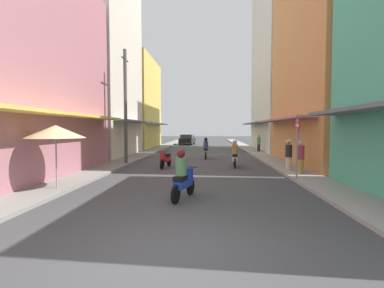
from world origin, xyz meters
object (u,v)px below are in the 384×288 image
Objects in this scene: motorbike_silver at (206,149)px; pedestrian_crossing at (289,153)px; motorbike_red at (165,159)px; vendor_umbrella at (56,132)px; motorbike_white at (235,155)px; pedestrian_far at (301,158)px; pedestrian_midway at (259,142)px; utility_pole at (125,106)px; parked_car at (187,140)px; street_sign_no_entry at (297,141)px; motorbike_blue at (183,177)px.

pedestrian_crossing reaches higher than motorbike_silver.
vendor_umbrella reaches higher than motorbike_red.
motorbike_white is 1.06× the size of pedestrian_crossing.
pedestrian_far reaches higher than motorbike_white.
utility_pole is at bearing -134.71° from pedestrian_midway.
pedestrian_far is (6.82, -2.10, 0.32)m from motorbike_red.
parked_car is at bearing 106.23° from pedestrian_crossing.
parked_car is at bearing 91.47° from motorbike_red.
parked_car is 2.57× the size of pedestrian_far.
motorbike_silver is 12.61m from vendor_umbrella.
parked_car is 1.60× the size of street_sign_no_entry.
street_sign_no_entry is (9.03, 2.54, -0.39)m from vendor_umbrella.
motorbike_silver is at bearing 113.88° from street_sign_no_entry.
parked_car is 22.73m from utility_pole.
pedestrian_midway is at bearing 88.79° from pedestrian_far.
vendor_umbrella reaches higher than pedestrian_midway.
utility_pole reaches higher than pedestrian_far.
utility_pole is at bearing 88.02° from vendor_umbrella.
motorbike_blue is at bearing -92.54° from motorbike_silver.
street_sign_no_entry is (6.77, -27.36, 0.98)m from parked_car.
motorbike_silver is at bearing 122.26° from pedestrian_far.
motorbike_blue is at bearing -128.81° from pedestrian_crossing.
motorbike_silver reaches higher than parked_car.
pedestrian_midway is (0.53, 12.00, 0.02)m from pedestrian_crossing.
pedestrian_far is 0.62× the size of street_sign_no_entry.
pedestrian_midway is at bearing 50.00° from motorbike_silver.
pedestrian_far is 0.94× the size of pedestrian_midway.
pedestrian_midway is 0.25× the size of utility_pole.
pedestrian_crossing is 0.65× the size of street_sign_no_entry.
street_sign_no_entry reaches higher than parked_car.
vendor_umbrella is 9.39m from street_sign_no_entry.
motorbike_silver is 9.79m from street_sign_no_entry.
motorbike_white is 10.85m from pedestrian_midway.
motorbike_white is 3.09m from pedestrian_crossing.
motorbike_blue is at bearing -10.26° from vendor_umbrella.
vendor_umbrella is at bearing -150.87° from pedestrian_crossing.
parked_car is (-2.83, 18.46, 0.04)m from motorbike_silver.
pedestrian_crossing reaches higher than parked_car.
street_sign_no_entry reaches higher than motorbike_silver.
motorbike_blue is at bearing -62.58° from utility_pole.
motorbike_red is 0.26× the size of utility_pole.
pedestrian_crossing is (7.18, -24.64, 0.22)m from parked_car.
motorbike_blue is 5.70m from street_sign_no_entry.
vendor_umbrella is at bearing -113.99° from motorbike_silver.
street_sign_no_entry is at bearing -98.56° from pedestrian_crossing.
motorbike_blue is at bearing -106.69° from pedestrian_midway.
pedestrian_crossing reaches higher than motorbike_red.
motorbike_silver is at bearing 66.01° from vendor_umbrella.
vendor_umbrella is (-5.09, -11.45, 1.40)m from motorbike_silver.
utility_pole is 2.64× the size of street_sign_no_entry.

